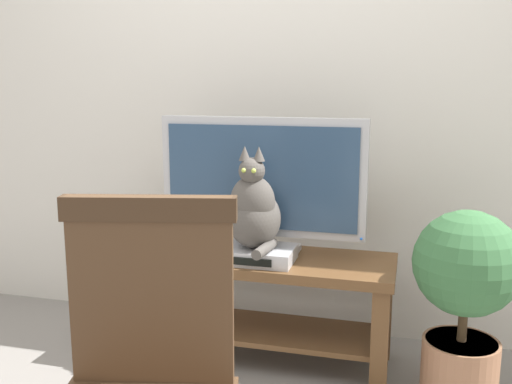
% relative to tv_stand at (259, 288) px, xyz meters
% --- Properties ---
extents(back_wall, '(7.00, 0.12, 2.80)m').
position_rel_tv_stand_xyz_m(back_wall, '(-0.02, 0.45, 1.06)').
color(back_wall, silver).
rests_on(back_wall, ground).
extents(tv_stand, '(1.20, 0.43, 0.49)m').
position_rel_tv_stand_xyz_m(tv_stand, '(0.00, 0.00, 0.00)').
color(tv_stand, brown).
rests_on(tv_stand, ground).
extents(tv, '(0.93, 0.20, 0.62)m').
position_rel_tv_stand_xyz_m(tv, '(0.00, 0.05, 0.48)').
color(tv, '#B7B7BC').
rests_on(tv, tv_stand).
extents(media_box, '(0.34, 0.23, 0.06)m').
position_rel_tv_stand_xyz_m(media_box, '(-0.00, -0.07, 0.18)').
color(media_box, '#BCBCC1').
rests_on(media_box, tv_stand).
extents(cat, '(0.23, 0.31, 0.44)m').
position_rel_tv_stand_xyz_m(cat, '(0.00, -0.09, 0.38)').
color(cat, '#514C47').
rests_on(cat, media_box).
extents(wooden_chair, '(0.51, 0.51, 0.99)m').
position_rel_tv_stand_xyz_m(wooden_chair, '(0.06, -1.27, 0.24)').
color(wooden_chair, '#513823').
rests_on(wooden_chair, ground).
extents(book_stack, '(0.22, 0.20, 0.12)m').
position_rel_tv_stand_xyz_m(book_stack, '(-0.45, 0.01, 0.21)').
color(book_stack, '#33477A').
rests_on(book_stack, tv_stand).
extents(potted_plant, '(0.41, 0.41, 0.78)m').
position_rel_tv_stand_xyz_m(potted_plant, '(0.86, -0.14, 0.12)').
color(potted_plant, '#9E6B4C').
rests_on(potted_plant, ground).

